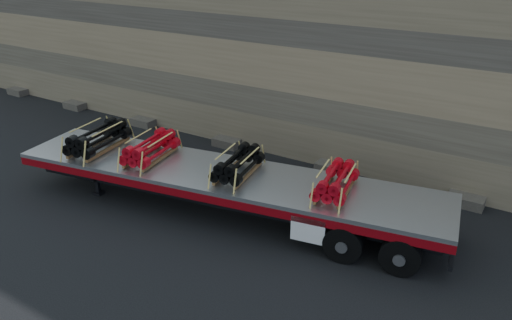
% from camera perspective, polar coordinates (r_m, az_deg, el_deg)
% --- Properties ---
extents(ground, '(120.00, 120.00, 0.00)m').
position_cam_1_polar(ground, '(17.02, -4.22, -5.57)').
color(ground, black).
rests_on(ground, ground).
extents(rock_wall, '(44.00, 3.00, 7.00)m').
position_cam_1_polar(rock_wall, '(20.96, 6.18, 10.38)').
color(rock_wall, '#7A6B54').
rests_on(rock_wall, ground).
extents(trailer, '(14.75, 5.14, 1.45)m').
position_cam_1_polar(trailer, '(16.52, -3.80, -3.66)').
color(trailer, '#B0B2B7').
rests_on(trailer, ground).
extents(bundle_front, '(1.56, 2.52, 0.84)m').
position_cam_1_polar(bundle_front, '(18.61, -17.60, 2.34)').
color(bundle_front, black).
rests_on(bundle_front, trailer).
extents(bundle_midfront, '(1.42, 2.30, 0.76)m').
position_cam_1_polar(bundle_midfront, '(17.34, -11.96, 1.26)').
color(bundle_midfront, red).
rests_on(bundle_midfront, trailer).
extents(bundle_midrear, '(1.36, 2.21, 0.73)m').
position_cam_1_polar(bundle_midrear, '(15.82, -2.08, -0.53)').
color(bundle_midrear, black).
rests_on(bundle_midrear, trailer).
extents(bundle_rear, '(1.32, 2.14, 0.71)m').
position_cam_1_polar(bundle_rear, '(14.90, 9.10, -2.51)').
color(bundle_rear, red).
rests_on(bundle_rear, trailer).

